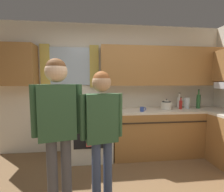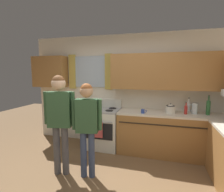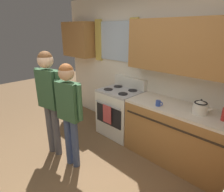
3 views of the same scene
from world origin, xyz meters
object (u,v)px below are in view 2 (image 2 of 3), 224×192
object	(u,v)px
bottle_milk_white	(188,107)
adult_in_plaid	(87,119)
mug_cobalt_blue	(143,111)
stove_oven	(103,127)
stovetop_kettle	(170,109)
adult_left	(60,113)
water_pitcher	(194,108)
bottle_sauce_red	(186,110)
bottle_wine_green	(208,107)

from	to	relation	value
bottle_milk_white	adult_in_plaid	distance (m)	2.18
bottle_milk_white	mug_cobalt_blue	xyz separation A→B (m)	(-0.90, -0.34, -0.08)
stove_oven	stovetop_kettle	distance (m)	1.55
bottle_milk_white	stovetop_kettle	distance (m)	0.41
stovetop_kettle	adult_left	size ratio (longest dim) A/B	0.16
adult_left	adult_in_plaid	distance (m)	0.48
stovetop_kettle	adult_left	xyz separation A→B (m)	(-1.80, -1.23, 0.07)
water_pitcher	adult_in_plaid	xyz separation A→B (m)	(-1.79, -1.27, -0.03)
stove_oven	adult_left	world-z (taller)	adult_left
water_pitcher	bottle_sauce_red	bearing A→B (deg)	-154.61
adult_in_plaid	adult_left	bearing A→B (deg)	-175.34
stove_oven	mug_cobalt_blue	world-z (taller)	stove_oven
water_pitcher	adult_in_plaid	size ratio (longest dim) A/B	0.14
adult_left	adult_in_plaid	bearing A→B (deg)	4.66
bottle_sauce_red	adult_left	xyz separation A→B (m)	(-2.09, -1.23, 0.07)
mug_cobalt_blue	water_pitcher	distance (m)	1.03
mug_cobalt_blue	water_pitcher	world-z (taller)	water_pitcher
bottle_wine_green	bottle_milk_white	size ratio (longest dim) A/B	1.26
stovetop_kettle	water_pitcher	world-z (taller)	water_pitcher
stove_oven	mug_cobalt_blue	size ratio (longest dim) A/B	9.58
bottle_wine_green	adult_left	size ratio (longest dim) A/B	0.23
bottle_wine_green	adult_left	xyz separation A→B (m)	(-2.50, -1.28, 0.01)
stove_oven	bottle_wine_green	bearing A→B (deg)	0.92
stove_oven	adult_in_plaid	size ratio (longest dim) A/B	0.70
stove_oven	bottle_wine_green	size ratio (longest dim) A/B	2.79
adult_left	adult_in_plaid	world-z (taller)	adult_left
mug_cobalt_blue	adult_in_plaid	bearing A→B (deg)	-127.36
stove_oven	adult_left	xyz separation A→B (m)	(-0.34, -1.24, 0.60)
stovetop_kettle	adult_in_plaid	world-z (taller)	adult_in_plaid
bottle_milk_white	adult_left	distance (m)	2.58
bottle_wine_green	stovetop_kettle	xyz separation A→B (m)	(-0.71, -0.05, -0.06)
water_pitcher	stovetop_kettle	bearing A→B (deg)	-170.83
adult_left	mug_cobalt_blue	bearing A→B (deg)	40.39
stove_oven	bottle_sauce_red	world-z (taller)	bottle_sauce_red
bottle_sauce_red	mug_cobalt_blue	xyz separation A→B (m)	(-0.83, -0.16, -0.05)
bottle_milk_white	stovetop_kettle	world-z (taller)	bottle_milk_white
bottle_wine_green	mug_cobalt_blue	world-z (taller)	bottle_wine_green
bottle_milk_white	adult_in_plaid	bearing A→B (deg)	-141.03
bottle_sauce_red	mug_cobalt_blue	world-z (taller)	bottle_sauce_red
bottle_sauce_red	stove_oven	bearing A→B (deg)	179.37
bottle_wine_green	stove_oven	bearing A→B (deg)	-179.08
water_pitcher	bottle_milk_white	bearing A→B (deg)	133.69
stovetop_kettle	adult_left	distance (m)	2.18
bottle_milk_white	adult_left	world-z (taller)	adult_left
mug_cobalt_blue	stovetop_kettle	distance (m)	0.57
stove_oven	mug_cobalt_blue	distance (m)	1.05
water_pitcher	mug_cobalt_blue	bearing A→B (deg)	-166.81
bottle_milk_white	water_pitcher	xyz separation A→B (m)	(0.10, -0.10, -0.01)
bottle_milk_white	water_pitcher	size ratio (longest dim) A/B	1.42
bottle_sauce_red	adult_in_plaid	xyz separation A→B (m)	(-1.62, -1.19, -0.01)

